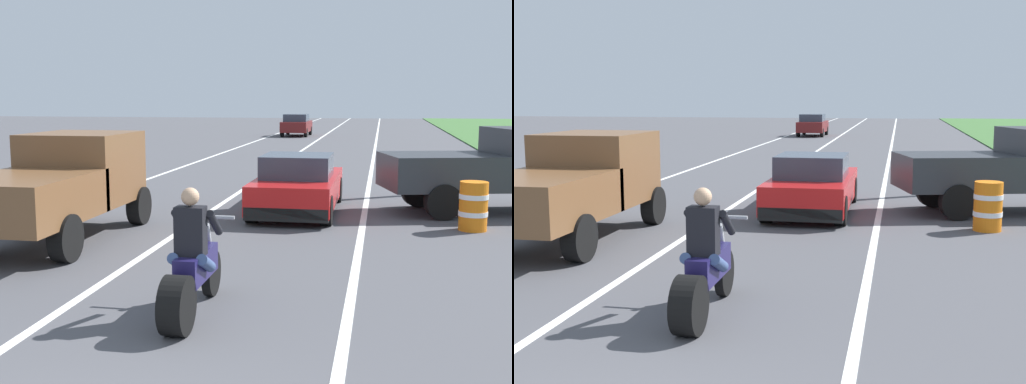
# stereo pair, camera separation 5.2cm
# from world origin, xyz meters

# --- Properties ---
(lane_stripe_left_solid) EXTENTS (0.14, 120.00, 0.01)m
(lane_stripe_left_solid) POSITION_xyz_m (-5.40, 20.00, 0.00)
(lane_stripe_left_solid) COLOR white
(lane_stripe_left_solid) RESTS_ON ground
(lane_stripe_right_solid) EXTENTS (0.14, 120.00, 0.01)m
(lane_stripe_right_solid) POSITION_xyz_m (1.80, 20.00, 0.00)
(lane_stripe_right_solid) COLOR white
(lane_stripe_right_solid) RESTS_ON ground
(lane_stripe_centre_dashed) EXTENTS (0.14, 120.00, 0.01)m
(lane_stripe_centre_dashed) POSITION_xyz_m (-1.80, 20.00, 0.00)
(lane_stripe_centre_dashed) COLOR white
(lane_stripe_centre_dashed) RESTS_ON ground
(motorcycle_with_rider) EXTENTS (0.70, 2.21, 1.62)m
(motorcycle_with_rider) POSITION_xyz_m (-0.09, 4.16, 0.59)
(motorcycle_with_rider) COLOR black
(motorcycle_with_rider) RESTS_ON ground
(sports_car_red) EXTENTS (1.84, 4.30, 1.37)m
(sports_car_red) POSITION_xyz_m (0.25, 11.90, 0.63)
(sports_car_red) COLOR red
(sports_car_red) RESTS_ON ground
(pickup_truck_left_lane_brown) EXTENTS (2.02, 4.80, 1.98)m
(pickup_truck_left_lane_brown) POSITION_xyz_m (-3.76, 8.07, 1.11)
(pickup_truck_left_lane_brown) COLOR brown
(pickup_truck_left_lane_brown) RESTS_ON ground
(pickup_truck_right_shoulder_dark_grey) EXTENTS (5.14, 3.14, 1.98)m
(pickup_truck_right_shoulder_dark_grey) POSITION_xyz_m (4.85, 12.76, 1.11)
(pickup_truck_right_shoulder_dark_grey) COLOR #2D3035
(pickup_truck_right_shoulder_dark_grey) RESTS_ON ground
(construction_barrel_nearest) EXTENTS (0.58, 0.58, 1.00)m
(construction_barrel_nearest) POSITION_xyz_m (4.01, 10.41, 0.50)
(construction_barrel_nearest) COLOR orange
(construction_barrel_nearest) RESTS_ON ground
(distant_car_far_ahead) EXTENTS (1.80, 4.00, 1.50)m
(distant_car_far_ahead) POSITION_xyz_m (-3.67, 42.07, 0.77)
(distant_car_far_ahead) COLOR maroon
(distant_car_far_ahead) RESTS_ON ground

